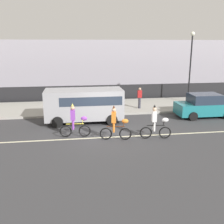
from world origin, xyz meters
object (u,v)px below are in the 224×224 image
at_px(parade_cyclist_zebra, 156,124).
at_px(parade_cyclist_purple, 75,122).
at_px(parked_van_grey, 85,103).
at_px(parked_car_teal, 205,106).
at_px(street_lamp_post, 191,57).
at_px(pedestrian_onlooker, 140,97).
at_px(parade_cyclist_orange, 116,125).

bearing_deg(parade_cyclist_zebra, parade_cyclist_purple, 168.20).
distance_m(parked_van_grey, parked_car_teal, 8.45).
xyz_separation_m(parade_cyclist_purple, parked_car_teal, (9.13, 2.94, -0.06)).
bearing_deg(street_lamp_post, pedestrian_onlooker, -159.43).
relative_size(parade_cyclist_purple, parked_van_grey, 0.38).
xyz_separation_m(parked_van_grey, parked_car_teal, (8.44, 0.10, -0.50)).
relative_size(parade_cyclist_purple, parked_car_teal, 0.47).
bearing_deg(parade_cyclist_orange, street_lamp_post, 46.36).
xyz_separation_m(parade_cyclist_orange, street_lamp_post, (7.64, 8.01, 3.15)).
bearing_deg(street_lamp_post, parked_car_teal, -98.74).
xyz_separation_m(parade_cyclist_purple, parked_van_grey, (0.69, 2.84, 0.44)).
bearing_deg(parade_cyclist_orange, parked_car_teal, 28.00).
height_order(parade_cyclist_zebra, pedestrian_onlooker, parade_cyclist_zebra).
bearing_deg(street_lamp_post, parade_cyclist_zebra, -123.87).
bearing_deg(parade_cyclist_orange, pedestrian_onlooker, 65.34).
distance_m(parade_cyclist_orange, pedestrian_onlooker, 6.84).
height_order(parade_cyclist_orange, parked_car_teal, parade_cyclist_orange).
bearing_deg(parked_van_grey, parade_cyclist_orange, -68.03).
xyz_separation_m(street_lamp_post, pedestrian_onlooker, (-4.79, -1.80, -2.97)).
xyz_separation_m(parked_car_teal, street_lamp_post, (0.66, 4.30, 3.21)).
height_order(parade_cyclist_orange, pedestrian_onlooker, parade_cyclist_orange).
distance_m(parade_cyclist_orange, street_lamp_post, 11.51).
distance_m(parade_cyclist_orange, parked_car_teal, 7.91).
xyz_separation_m(parade_cyclist_purple, street_lamp_post, (9.79, 7.24, 3.15)).
relative_size(parade_cyclist_purple, parade_cyclist_orange, 1.00).
height_order(parked_van_grey, street_lamp_post, street_lamp_post).
relative_size(parade_cyclist_orange, parked_van_grey, 0.38).
distance_m(parade_cyclist_zebra, parked_car_teal, 6.15).
relative_size(parade_cyclist_purple, parade_cyclist_zebra, 1.00).
bearing_deg(street_lamp_post, parked_van_grey, -154.18).
xyz_separation_m(parked_car_teal, pedestrian_onlooker, (-4.13, 2.51, 0.23)).
bearing_deg(parked_van_grey, parked_car_teal, 0.68).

